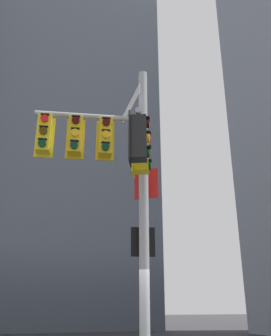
{
  "coord_description": "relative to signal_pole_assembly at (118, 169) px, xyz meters",
  "views": [
    {
      "loc": [
        -2.56,
        -8.46,
        1.73
      ],
      "look_at": [
        -0.08,
        0.49,
        5.21
      ],
      "focal_mm": 39.15,
      "sensor_mm": 36.0,
      "label": 1
    }
  ],
  "objects": [
    {
      "name": "signal_pole_assembly",
      "position": [
        0.0,
        0.0,
        0.0
      ],
      "size": [
        3.24,
        2.68,
        7.93
      ],
      "color": "#9EA0A3",
      "rests_on": "ground"
    },
    {
      "name": "building_mid_block",
      "position": [
        -0.31,
        26.41,
        20.6
      ],
      "size": [
        16.1,
        16.1,
        50.96
      ],
      "primitive_type": "cube",
      "color": "#4C5460",
      "rests_on": "ground"
    }
  ]
}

